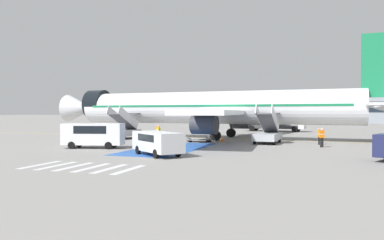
% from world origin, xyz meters
% --- Properties ---
extents(ground_plane, '(600.00, 600.00, 0.00)m').
position_xyz_m(ground_plane, '(0.00, 0.00, 0.00)').
color(ground_plane, gray).
extents(apron_leadline_yellow, '(78.19, 5.08, 0.01)m').
position_xyz_m(apron_leadline_yellow, '(1.53, -0.47, 0.00)').
color(apron_leadline_yellow, gold).
rests_on(apron_leadline_yellow, ground_plane).
extents(apron_stand_patch_blue, '(5.27, 12.84, 0.01)m').
position_xyz_m(apron_stand_patch_blue, '(1.53, -13.64, 0.00)').
color(apron_stand_patch_blue, '#2856A8').
rests_on(apron_stand_patch_blue, ground_plane).
extents(apron_walkway_bar_0, '(0.44, 3.60, 0.01)m').
position_xyz_m(apron_walkway_bar_0, '(-2.07, -25.42, 0.00)').
color(apron_walkway_bar_0, silver).
rests_on(apron_walkway_bar_0, ground_plane).
extents(apron_walkway_bar_1, '(0.44, 3.60, 0.01)m').
position_xyz_m(apron_walkway_bar_1, '(-0.87, -25.42, 0.00)').
color(apron_walkway_bar_1, silver).
rests_on(apron_walkway_bar_1, ground_plane).
extents(apron_walkway_bar_2, '(0.44, 3.60, 0.01)m').
position_xyz_m(apron_walkway_bar_2, '(0.33, -25.42, 0.00)').
color(apron_walkway_bar_2, silver).
rests_on(apron_walkway_bar_2, ground_plane).
extents(apron_walkway_bar_3, '(0.44, 3.60, 0.01)m').
position_xyz_m(apron_walkway_bar_3, '(1.53, -25.42, 0.00)').
color(apron_walkway_bar_3, silver).
rests_on(apron_walkway_bar_3, ground_plane).
extents(apron_walkway_bar_4, '(0.44, 3.60, 0.01)m').
position_xyz_m(apron_walkway_bar_4, '(2.73, -25.42, 0.00)').
color(apron_walkway_bar_4, silver).
rests_on(apron_walkway_bar_4, ground_plane).
extents(apron_walkway_bar_5, '(0.44, 3.60, 0.01)m').
position_xyz_m(apron_walkway_bar_5, '(3.93, -25.42, 0.00)').
color(apron_walkway_bar_5, silver).
rests_on(apron_walkway_bar_5, ground_plane).
extents(airliner, '(44.58, 32.77, 11.24)m').
position_xyz_m(airliner, '(2.16, -0.51, 3.72)').
color(airliner, silver).
rests_on(airliner, ground_plane).
extents(boarding_stairs_forward, '(2.50, 5.34, 3.90)m').
position_xyz_m(boarding_stairs_forward, '(-8.17, -4.36, 0.98)').
color(boarding_stairs_forward, '#ADB2BA').
rests_on(boarding_stairs_forward, ground_plane).
extents(boarding_stairs_aft, '(2.50, 5.34, 3.95)m').
position_xyz_m(boarding_stairs_aft, '(8.96, -5.43, 0.98)').
color(boarding_stairs_aft, '#ADB2BA').
rests_on(boarding_stairs_aft, ground_plane).
extents(fuel_tanker, '(10.05, 3.69, 3.60)m').
position_xyz_m(fuel_tanker, '(6.80, 18.71, 1.83)').
color(fuel_tanker, '#38383D').
rests_on(fuel_tanker, ground_plane).
extents(service_van_0, '(5.53, 3.02, 2.18)m').
position_xyz_m(service_van_0, '(-4.95, -15.47, 1.30)').
color(service_van_0, silver).
rests_on(service_van_0, ground_plane).
extents(service_van_1, '(5.08, 4.71, 1.72)m').
position_xyz_m(service_van_1, '(2.65, -18.71, 1.06)').
color(service_van_1, silver).
rests_on(service_van_1, ground_plane).
extents(baggage_cart, '(3.00, 2.55, 0.87)m').
position_xyz_m(baggage_cart, '(1.74, -5.74, 0.26)').
color(baggage_cart, gray).
rests_on(baggage_cart, ground_plane).
extents(ground_crew_0, '(0.48, 0.34, 1.71)m').
position_xyz_m(ground_crew_0, '(-3.98, -3.79, 0.98)').
color(ground_crew_0, '#191E38').
rests_on(ground_crew_0, ground_plane).
extents(ground_crew_1, '(0.28, 0.45, 1.62)m').
position_xyz_m(ground_crew_1, '(13.90, -5.36, 0.92)').
color(ground_crew_1, black).
rests_on(ground_crew_1, ground_plane).
extents(ground_crew_2, '(0.30, 0.46, 1.69)m').
position_xyz_m(ground_crew_2, '(-3.02, -5.61, 0.97)').
color(ground_crew_2, '#2D2D33').
rests_on(ground_crew_2, ground_plane).
extents(ground_crew_3, '(0.49, 0.40, 1.74)m').
position_xyz_m(ground_crew_3, '(14.14, -8.14, 1.00)').
color(ground_crew_3, black).
rests_on(ground_crew_3, ground_plane).
extents(traffic_cone_0, '(0.49, 0.49, 0.54)m').
position_xyz_m(traffic_cone_0, '(4.02, -4.46, 0.27)').
color(traffic_cone_0, orange).
rests_on(traffic_cone_0, ground_plane).
extents(terminal_building, '(71.99, 12.10, 8.32)m').
position_xyz_m(terminal_building, '(-1.88, 75.23, 4.16)').
color(terminal_building, '#89939E').
rests_on(terminal_building, ground_plane).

